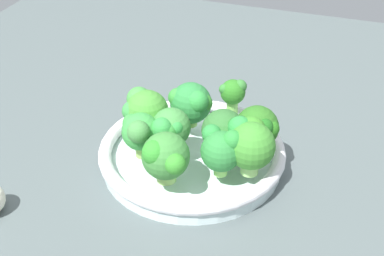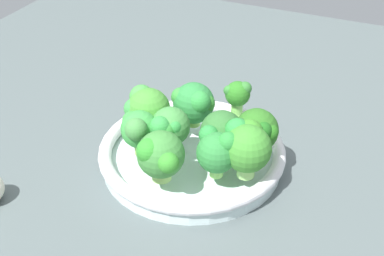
{
  "view_description": "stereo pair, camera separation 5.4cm",
  "coord_description": "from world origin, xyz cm",
  "px_view_note": "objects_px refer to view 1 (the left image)",
  "views": [
    {
      "loc": [
        -22.39,
        64.04,
        50.62
      ],
      "look_at": [
        -0.57,
        1.91,
        6.59
      ],
      "focal_mm": 50.52,
      "sensor_mm": 36.0,
      "label": 1
    },
    {
      "loc": [
        -27.43,
        62.03,
        50.62
      ],
      "look_at": [
        -0.57,
        1.91,
        6.59
      ],
      "focal_mm": 50.52,
      "sensor_mm": 36.0,
      "label": 2
    }
  ],
  "objects_px": {
    "broccoli_floret_3": "(140,132)",
    "broccoli_floret_6": "(233,93)",
    "broccoli_floret_5": "(226,131)",
    "broccoli_floret_4": "(257,129)",
    "broccoli_floret_2": "(170,128)",
    "broccoli_floret_7": "(167,156)",
    "bowl": "(192,154)",
    "broccoli_floret_9": "(145,110)",
    "broccoli_floret_0": "(220,149)",
    "broccoli_floret_1": "(192,103)",
    "broccoli_floret_8": "(249,142)"
  },
  "relations": [
    {
      "from": "broccoli_floret_5",
      "to": "broccoli_floret_7",
      "type": "distance_m",
      "value": 0.1
    },
    {
      "from": "broccoli_floret_1",
      "to": "broccoli_floret_7",
      "type": "xyz_separation_m",
      "value": [
        -0.01,
        0.14,
        0.0
      ]
    },
    {
      "from": "broccoli_floret_0",
      "to": "bowl",
      "type": "bearing_deg",
      "value": -41.13
    },
    {
      "from": "broccoli_floret_6",
      "to": "broccoli_floret_7",
      "type": "distance_m",
      "value": 0.2
    },
    {
      "from": "bowl",
      "to": "broccoli_floret_2",
      "type": "xyz_separation_m",
      "value": [
        0.02,
        0.03,
        0.06
      ]
    },
    {
      "from": "broccoli_floret_2",
      "to": "broccoli_floret_7",
      "type": "relative_size",
      "value": 0.95
    },
    {
      "from": "bowl",
      "to": "broccoli_floret_9",
      "type": "distance_m",
      "value": 0.1
    },
    {
      "from": "broccoli_floret_2",
      "to": "broccoli_floret_6",
      "type": "bearing_deg",
      "value": -112.17
    },
    {
      "from": "broccoli_floret_8",
      "to": "broccoli_floret_2",
      "type": "bearing_deg",
      "value": -2.22
    },
    {
      "from": "broccoli_floret_3",
      "to": "broccoli_floret_9",
      "type": "xyz_separation_m",
      "value": [
        0.02,
        -0.06,
        0.0
      ]
    },
    {
      "from": "broccoli_floret_4",
      "to": "broccoli_floret_7",
      "type": "bearing_deg",
      "value": 47.45
    },
    {
      "from": "bowl",
      "to": "broccoli_floret_4",
      "type": "xyz_separation_m",
      "value": [
        -0.09,
        -0.01,
        0.06
      ]
    },
    {
      "from": "broccoli_floret_5",
      "to": "broccoli_floret_3",
      "type": "bearing_deg",
      "value": 21.56
    },
    {
      "from": "broccoli_floret_4",
      "to": "broccoli_floret_5",
      "type": "bearing_deg",
      "value": 28.39
    },
    {
      "from": "broccoli_floret_4",
      "to": "broccoli_floret_6",
      "type": "xyz_separation_m",
      "value": [
        0.06,
        -0.09,
        -0.0
      ]
    },
    {
      "from": "broccoli_floret_7",
      "to": "broccoli_floret_8",
      "type": "bearing_deg",
      "value": -148.83
    },
    {
      "from": "broccoli_floret_2",
      "to": "broccoli_floret_3",
      "type": "xyz_separation_m",
      "value": [
        0.04,
        0.02,
        0.0
      ]
    },
    {
      "from": "broccoli_floret_3",
      "to": "broccoli_floret_7",
      "type": "relative_size",
      "value": 0.98
    },
    {
      "from": "broccoli_floret_2",
      "to": "broccoli_floret_6",
      "type": "xyz_separation_m",
      "value": [
        -0.06,
        -0.14,
        -0.0
      ]
    },
    {
      "from": "broccoli_floret_2",
      "to": "broccoli_floret_6",
      "type": "relative_size",
      "value": 1.17
    },
    {
      "from": "broccoli_floret_0",
      "to": "broccoli_floret_6",
      "type": "xyz_separation_m",
      "value": [
        0.03,
        -0.16,
        -0.0
      ]
    },
    {
      "from": "bowl",
      "to": "broccoli_floret_6",
      "type": "height_order",
      "value": "broccoli_floret_6"
    },
    {
      "from": "broccoli_floret_5",
      "to": "broccoli_floret_1",
      "type": "bearing_deg",
      "value": -38.69
    },
    {
      "from": "broccoli_floret_4",
      "to": "broccoli_floret_6",
      "type": "relative_size",
      "value": 1.2
    },
    {
      "from": "broccoli_floret_5",
      "to": "broccoli_floret_6",
      "type": "height_order",
      "value": "broccoli_floret_5"
    },
    {
      "from": "broccoli_floret_8",
      "to": "broccoli_floret_3",
      "type": "bearing_deg",
      "value": 7.26
    },
    {
      "from": "broccoli_floret_0",
      "to": "broccoli_floret_4",
      "type": "relative_size",
      "value": 0.94
    },
    {
      "from": "broccoli_floret_3",
      "to": "broccoli_floret_6",
      "type": "bearing_deg",
      "value": -119.88
    },
    {
      "from": "broccoli_floret_4",
      "to": "broccoli_floret_6",
      "type": "distance_m",
      "value": 0.11
    },
    {
      "from": "broccoli_floret_4",
      "to": "broccoli_floret_5",
      "type": "distance_m",
      "value": 0.05
    },
    {
      "from": "broccoli_floret_0",
      "to": "broccoli_floret_5",
      "type": "height_order",
      "value": "broccoli_floret_5"
    },
    {
      "from": "broccoli_floret_8",
      "to": "broccoli_floret_9",
      "type": "bearing_deg",
      "value": -11.81
    },
    {
      "from": "broccoli_floret_0",
      "to": "broccoli_floret_1",
      "type": "distance_m",
      "value": 0.12
    },
    {
      "from": "broccoli_floret_3",
      "to": "broccoli_floret_7",
      "type": "xyz_separation_m",
      "value": [
        -0.06,
        0.04,
        -0.0
      ]
    },
    {
      "from": "bowl",
      "to": "broccoli_floret_6",
      "type": "distance_m",
      "value": 0.13
    },
    {
      "from": "broccoli_floret_2",
      "to": "bowl",
      "type": "bearing_deg",
      "value": -129.74
    },
    {
      "from": "broccoli_floret_3",
      "to": "broccoli_floret_6",
      "type": "height_order",
      "value": "broccoli_floret_3"
    },
    {
      "from": "broccoli_floret_1",
      "to": "broccoli_floret_7",
      "type": "relative_size",
      "value": 0.99
    },
    {
      "from": "broccoli_floret_6",
      "to": "broccoli_floret_5",
      "type": "bearing_deg",
      "value": 100.37
    },
    {
      "from": "broccoli_floret_3",
      "to": "broccoli_floret_5",
      "type": "height_order",
      "value": "same"
    },
    {
      "from": "bowl",
      "to": "broccoli_floret_9",
      "type": "xyz_separation_m",
      "value": [
        0.08,
        -0.0,
        0.06
      ]
    },
    {
      "from": "broccoli_floret_3",
      "to": "broccoli_floret_7",
      "type": "height_order",
      "value": "broccoli_floret_7"
    },
    {
      "from": "bowl",
      "to": "broccoli_floret_8",
      "type": "relative_size",
      "value": 3.59
    },
    {
      "from": "broccoli_floret_4",
      "to": "broccoli_floret_6",
      "type": "height_order",
      "value": "broccoli_floret_4"
    },
    {
      "from": "broccoli_floret_4",
      "to": "broccoli_floret_8",
      "type": "height_order",
      "value": "broccoli_floret_8"
    },
    {
      "from": "broccoli_floret_0",
      "to": "broccoli_floret_9",
      "type": "bearing_deg",
      "value": -21.68
    },
    {
      "from": "broccoli_floret_1",
      "to": "broccoli_floret_6",
      "type": "distance_m",
      "value": 0.08
    },
    {
      "from": "broccoli_floret_1",
      "to": "broccoli_floret_4",
      "type": "xyz_separation_m",
      "value": [
        -0.11,
        0.03,
        -0.0
      ]
    },
    {
      "from": "broccoli_floret_0",
      "to": "broccoli_floret_2",
      "type": "relative_size",
      "value": 0.96
    },
    {
      "from": "broccoli_floret_9",
      "to": "broccoli_floret_1",
      "type": "bearing_deg",
      "value": -141.98
    }
  ]
}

